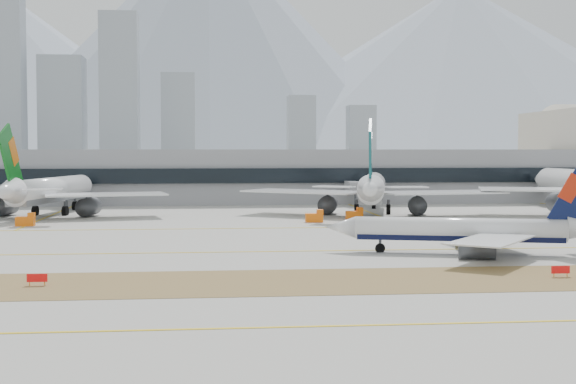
{
  "coord_description": "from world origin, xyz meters",
  "views": [
    {
      "loc": [
        -4.8,
        -120.99,
        14.82
      ],
      "look_at": [
        9.3,
        18.0,
        7.5
      ],
      "focal_mm": 50.0,
      "sensor_mm": 36.0,
      "label": 1
    }
  ],
  "objects": [
    {
      "name": "gse_c",
      "position": [
        17.31,
        41.8,
        1.05
      ],
      "size": [
        3.55,
        2.0,
        2.6
      ],
      "color": "orange",
      "rests_on": "ground"
    },
    {
      "name": "taxiing_airliner",
      "position": [
        32.45,
        -10.61,
        3.3
      ],
      "size": [
        39.96,
        34.07,
        13.67
      ],
      "rotation": [
        0.0,
        0.0,
        2.87
      ],
      "color": "white",
      "rests_on": "ground"
    },
    {
      "name": "city_skyline",
      "position": [
        -106.76,
        453.42,
        49.8
      ],
      "size": [
        342.0,
        49.8,
        140.0
      ],
      "color": "#89929C",
      "rests_on": "ground"
    },
    {
      "name": "widebody_eva",
      "position": [
        -40.43,
        63.92,
        5.43
      ],
      "size": [
        56.47,
        55.94,
        20.44
      ],
      "rotation": [
        0.0,
        0.0,
        1.39
      ],
      "color": "white",
      "rests_on": "ground"
    },
    {
      "name": "gse_extra",
      "position": [
        26.68,
        47.25,
        1.05
      ],
      "size": [
        3.55,
        2.0,
        2.6
      ],
      "color": "orange",
      "rests_on": "ground"
    },
    {
      "name": "widebody_cathay",
      "position": [
        33.22,
        60.58,
        5.73
      ],
      "size": [
        58.9,
        58.63,
        21.54
      ],
      "rotation": [
        0.0,
        0.0,
        1.34
      ],
      "color": "white",
      "rests_on": "ground"
    },
    {
      "name": "hold_sign_right",
      "position": [
        36.17,
        -32.0,
        0.88
      ],
      "size": [
        2.2,
        0.15,
        1.35
      ],
      "color": "red",
      "rests_on": "ground"
    },
    {
      "name": "gse_b",
      "position": [
        -40.01,
        39.33,
        1.05
      ],
      "size": [
        3.55,
        2.0,
        2.6
      ],
      "color": "orange",
      "rests_on": "ground"
    },
    {
      "name": "terminal",
      "position": [
        0.0,
        114.84,
        7.5
      ],
      "size": [
        280.0,
        43.1,
        15.0
      ],
      "color": "gray",
      "rests_on": "ground"
    },
    {
      "name": "apron_markings",
      "position": [
        0.0,
        -53.95,
        0.02
      ],
      "size": [
        360.0,
        122.22,
        0.06
      ],
      "color": "olive",
      "rests_on": "ground"
    },
    {
      "name": "mountain_ridge",
      "position": [
        33.0,
        1404.14,
        181.85
      ],
      "size": [
        2830.0,
        1120.0,
        470.0
      ],
      "color": "#9EA8B7",
      "rests_on": "ground"
    },
    {
      "name": "ground",
      "position": [
        0.0,
        0.0,
        0.0
      ],
      "size": [
        3000.0,
        3000.0,
        0.0
      ],
      "primitive_type": "plane",
      "color": "#A19E97",
      "rests_on": "ground"
    },
    {
      "name": "hold_sign_left",
      "position": [
        -23.29,
        -32.0,
        0.88
      ],
      "size": [
        2.2,
        0.15,
        1.35
      ],
      "color": "red",
      "rests_on": "ground"
    }
  ]
}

